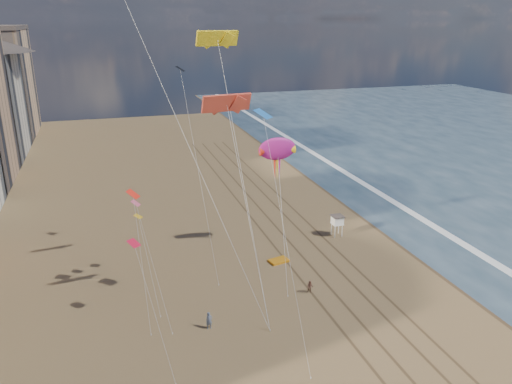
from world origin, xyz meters
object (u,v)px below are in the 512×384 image
lifeguard_stand (337,220)px  kite_flyer_b (310,287)px  grounded_kite (279,261)px  kite_flyer_a (209,321)px  show_kite (277,149)px

lifeguard_stand → kite_flyer_b: bearing=-126.2°
grounded_kite → kite_flyer_b: 8.11m
grounded_kite → kite_flyer_b: kite_flyer_b is taller
grounded_kite → kite_flyer_b: (0.76, -8.05, 0.61)m
kite_flyer_b → kite_flyer_a: bearing=-138.9°
grounded_kite → show_kite: (1.14, 4.26, 13.11)m
show_kite → grounded_kite: bearing=-105.0°
grounded_kite → kite_flyer_a: bearing=-147.7°
lifeguard_stand → kite_flyer_a: lifeguard_stand is taller
kite_flyer_b → lifeguard_stand: bearing=79.8°
grounded_kite → kite_flyer_b: bearing=-97.5°
lifeguard_stand → kite_flyer_a: bearing=-142.8°
kite_flyer_b → show_kite: bearing=114.2°
show_kite → kite_flyer_a: bearing=-128.5°
grounded_kite → show_kite: show_kite is taller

